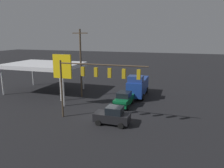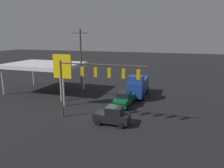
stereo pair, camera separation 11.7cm
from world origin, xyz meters
The scene contains 8 objects.
ground_plane centered at (0.00, 0.00, 0.00)m, with size 200.00×200.00×0.00m, color black.
traffic_signal_assembly centered at (0.71, 1.21, 5.13)m, with size 9.90×0.43×6.63m.
utility_pole centered at (6.68, -7.22, 5.41)m, with size 2.40×0.26×10.24m.
gas_station_canopy centered at (13.85, -8.07, 4.49)m, with size 11.78×8.70×4.83m.
price_sign centered at (6.89, -2.28, 5.07)m, with size 2.60×0.27×6.94m.
delivery_truck centered at (-1.51, -10.20, 1.69)m, with size 2.67×6.85×3.58m.
hatchback_crossing centered at (-1.23, 1.51, 0.95)m, with size 3.81×1.97×1.97m.
sedan_waiting centered at (-0.75, -4.87, 0.95)m, with size 2.11×4.43×1.93m.
Camera 2 is at (-8.16, 22.32, 9.31)m, focal length 35.00 mm.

